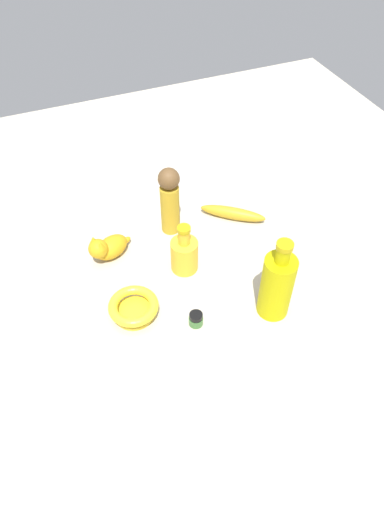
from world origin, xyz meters
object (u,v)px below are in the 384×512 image
person_figure_adult (170,200)px  bottle_short (184,254)px  bottle_tall (277,285)px  bowl (134,308)px  banana (233,213)px  nail_polish_jar (196,319)px  cat_figurine (108,247)px

person_figure_adult → bottle_short: 0.17m
bottle_tall → bowl: bearing=70.4°
banana → nail_polish_jar: bearing=89.2°
cat_figurine → nail_polish_jar: bearing=-155.2°
bowl → bottle_tall: bottle_tall is taller
person_figure_adult → bottle_short: bearing=173.2°
bottle_short → banana: size_ratio=0.75×
person_figure_adult → bottle_tall: 0.39m
nail_polish_jar → cat_figurine: (0.29, 0.14, 0.02)m
person_figure_adult → banana: bearing=-97.7°
nail_polish_jar → bottle_tall: size_ratio=0.15×
cat_figurine → banana: (0.02, -0.38, -0.02)m
nail_polish_jar → bottle_tall: 0.21m
bottle_short → cat_figurine: 0.21m
banana → bowl: bearing=68.9°
bowl → banana: bearing=-58.8°
person_figure_adult → banana: size_ratio=1.08×
nail_polish_jar → banana: 0.39m
cat_figurine → bottle_short: bearing=-122.8°
person_figure_adult → banana: person_figure_adult is taller
person_figure_adult → bottle_short: person_figure_adult is taller
person_figure_adult → bowl: bearing=143.2°
bottle_short → banana: bearing=-57.6°
bottle_short → nail_polish_jar: bottle_short is taller
person_figure_adult → cat_figurine: bearing=101.8°
bowl → nail_polish_jar: bearing=-122.2°
cat_figurine → person_figure_adult: bearing=-78.2°
nail_polish_jar → bottle_short: bearing=-12.9°
bottle_tall → banana: bottle_tall is taller
person_figure_adult → bottle_tall: size_ratio=0.91×
person_figure_adult → cat_figurine: 0.21m
nail_polish_jar → cat_figurine: cat_figurine is taller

